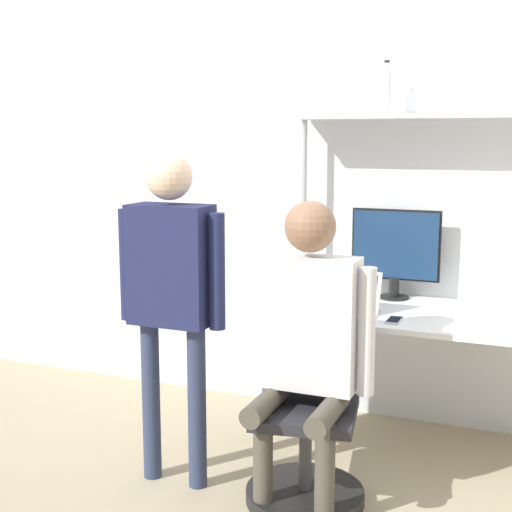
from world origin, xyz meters
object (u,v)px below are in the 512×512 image
object	(u,v)px
office_chair	(307,441)
person_standing	(171,278)
person_seated	(307,329)
laptop	(349,302)
monitor	(395,249)
cell_phone	(394,320)
bottle_clear	(386,91)

from	to	relation	value
office_chair	person_standing	world-z (taller)	person_standing
office_chair	person_seated	world-z (taller)	person_seated
laptop	person_standing	size ratio (longest dim) A/B	0.20
monitor	cell_phone	distance (m)	0.60
laptop	person_seated	bearing A→B (deg)	-92.90
person_seated	office_chair	bearing A→B (deg)	99.77
office_chair	monitor	bearing A→B (deg)	79.49
monitor	person_seated	size ratio (longest dim) A/B	0.36
laptop	bottle_clear	bearing A→B (deg)	79.34
cell_phone	bottle_clear	world-z (taller)	bottle_clear
cell_phone	laptop	bearing A→B (deg)	164.26
cell_phone	person_standing	xyz separation A→B (m)	(-0.95, -0.60, 0.26)
person_standing	cell_phone	bearing A→B (deg)	32.01
laptop	monitor	bearing A→B (deg)	71.37
laptop	person_seated	distance (m)	0.61
bottle_clear	office_chair	bearing A→B (deg)	-96.71
monitor	bottle_clear	bearing A→B (deg)	-154.57
person_seated	person_standing	distance (m)	0.69
laptop	cell_phone	xyz separation A→B (m)	(0.26, -0.07, -0.06)
office_chair	person_seated	distance (m)	0.56
laptop	bottle_clear	xyz separation A→B (m)	(0.08, 0.41, 1.11)
laptop	office_chair	bearing A→B (deg)	-93.82
cell_phone	person_standing	bearing A→B (deg)	-147.99
person_standing	laptop	bearing A→B (deg)	43.93
laptop	cell_phone	bearing A→B (deg)	-15.74
monitor	cell_phone	bearing A→B (deg)	-78.25
office_chair	bottle_clear	size ratio (longest dim) A/B	3.12
bottle_clear	person_standing	bearing A→B (deg)	-125.52
laptop	person_standing	xyz separation A→B (m)	(-0.70, -0.67, 0.20)
person_seated	laptop	bearing A→B (deg)	87.10
monitor	person_standing	size ratio (longest dim) A/B	0.32
office_chair	person_seated	xyz separation A→B (m)	(0.01, -0.04, 0.56)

